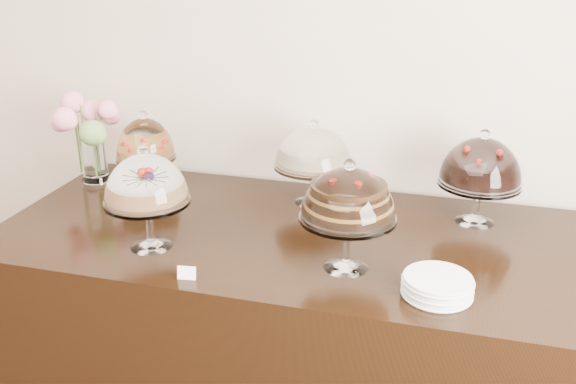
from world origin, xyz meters
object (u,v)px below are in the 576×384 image
(display_counter, at_px, (291,333))
(flower_vase, at_px, (87,129))
(cake_stand_choco_layer, at_px, (348,198))
(cake_stand_fruit_tart, at_px, (145,143))
(cake_stand_sugar_sponge, at_px, (146,184))
(cake_stand_cheesecake, at_px, (313,151))
(cake_stand_dark_choco, at_px, (481,166))
(plate_stack, at_px, (437,286))

(display_counter, bearing_deg, flower_vase, 165.10)
(cake_stand_choco_layer, relative_size, cake_stand_fruit_tart, 1.10)
(cake_stand_sugar_sponge, distance_m, flower_vase, 0.75)
(display_counter, relative_size, cake_stand_choco_layer, 5.74)
(cake_stand_fruit_tart, bearing_deg, cake_stand_cheesecake, 3.31)
(cake_stand_sugar_sponge, bearing_deg, display_counter, 28.86)
(cake_stand_dark_choco, bearing_deg, flower_vase, -179.48)
(cake_stand_choco_layer, xyz_separation_m, plate_stack, (0.30, -0.10, -0.22))
(display_counter, relative_size, cake_stand_fruit_tart, 6.29)
(cake_stand_dark_choco, xyz_separation_m, flower_vase, (-1.65, -0.01, 0.02))
(plate_stack, bearing_deg, flower_vase, 159.50)
(cake_stand_dark_choco, relative_size, cake_stand_fruit_tart, 1.06)
(cake_stand_choco_layer, bearing_deg, flower_vase, 158.87)
(display_counter, bearing_deg, cake_stand_choco_layer, -41.14)
(cake_stand_fruit_tart, bearing_deg, cake_stand_dark_choco, 0.88)
(cake_stand_cheesecake, relative_size, cake_stand_dark_choco, 0.96)
(cake_stand_fruit_tart, bearing_deg, plate_stack, -24.28)
(display_counter, height_order, cake_stand_cheesecake, cake_stand_cheesecake)
(cake_stand_fruit_tart, bearing_deg, cake_stand_choco_layer, -26.18)
(flower_vase, bearing_deg, cake_stand_cheesecake, 2.05)
(cake_stand_fruit_tart, relative_size, flower_vase, 0.88)
(cake_stand_dark_choco, xyz_separation_m, plate_stack, (-0.11, -0.59, -0.20))
(cake_stand_cheesecake, relative_size, cake_stand_fruit_tart, 1.01)
(cake_stand_cheesecake, bearing_deg, plate_stack, -48.58)
(cake_stand_dark_choco, height_order, flower_vase, flower_vase)
(flower_vase, bearing_deg, plate_stack, -20.50)
(display_counter, bearing_deg, cake_stand_cheesecake, 88.52)
(display_counter, height_order, flower_vase, flower_vase)
(cake_stand_choco_layer, xyz_separation_m, flower_vase, (-1.24, 0.48, -0.01))
(cake_stand_sugar_sponge, bearing_deg, cake_stand_cheesecake, 50.17)
(flower_vase, height_order, plate_stack, flower_vase)
(cake_stand_cheesecake, height_order, flower_vase, flower_vase)
(cake_stand_sugar_sponge, bearing_deg, cake_stand_fruit_tart, 117.86)
(cake_stand_sugar_sponge, relative_size, plate_stack, 1.77)
(cake_stand_sugar_sponge, relative_size, cake_stand_choco_layer, 0.98)
(display_counter, xyz_separation_m, cake_stand_choco_layer, (0.25, -0.22, 0.70))
(cake_stand_choco_layer, xyz_separation_m, cake_stand_fruit_tart, (-0.96, 0.47, -0.04))
(cake_stand_cheesecake, height_order, plate_stack, cake_stand_cheesecake)
(plate_stack, bearing_deg, cake_stand_dark_choco, 79.71)
(cake_stand_dark_choco, bearing_deg, cake_stand_choco_layer, -129.68)
(cake_stand_choco_layer, distance_m, cake_stand_dark_choco, 0.64)
(display_counter, distance_m, cake_stand_choco_layer, 0.77)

